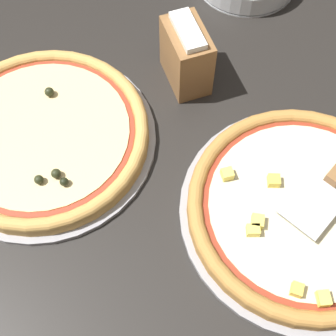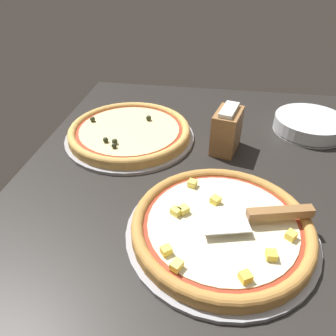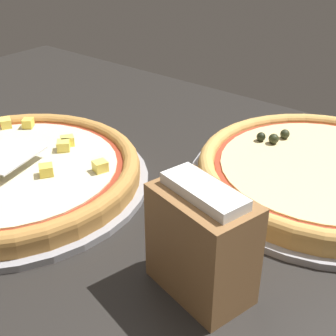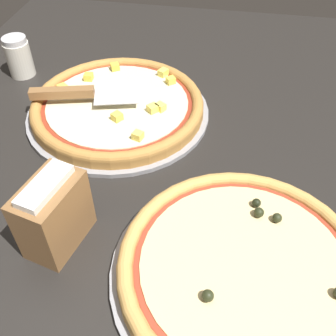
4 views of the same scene
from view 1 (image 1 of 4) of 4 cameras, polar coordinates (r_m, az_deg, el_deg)
The scene contains 6 objects.
ground_plane at distance 85.53cm, azimuth 9.50°, elevation -2.11°, with size 144.82×103.92×3.60cm, color black.
pizza_pan_front at distance 82.77cm, azimuth 15.86°, elevation -5.25°, with size 41.27×41.27×1.00cm, color #939399.
pizza_front at distance 80.93cm, azimuth 16.22°, elevation -4.68°, with size 38.79×38.79×3.91cm.
pizza_pan_back at distance 89.24cm, azimuth -14.65°, elevation 3.34°, with size 40.63×40.63×1.00cm, color #939399.
pizza_back at distance 87.49cm, azimuth -14.96°, elevation 4.06°, with size 38.19×38.19×4.18cm.
napkin_holder at distance 90.67cm, azimuth 2.26°, elevation 13.54°, with size 12.62×9.35×13.53cm.
Camera 1 is at (-23.50, 32.25, 73.85)cm, focal length 50.00 mm.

